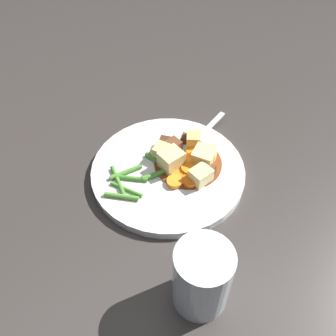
{
  "coord_description": "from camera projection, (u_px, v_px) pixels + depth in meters",
  "views": [
    {
      "loc": [
        -0.13,
        -0.4,
        0.48
      ],
      "look_at": [
        0.0,
        0.0,
        0.02
      ],
      "focal_mm": 38.46,
      "sensor_mm": 36.0,
      "label": 1
    }
  ],
  "objects": [
    {
      "name": "green_bean_6",
      "position": [
        130.0,
        178.0,
        0.6
      ],
      "size": [
        0.06,
        0.03,
        0.01
      ],
      "primitive_type": "cylinder",
      "rotation": [
        0.0,
        1.57,
        5.84
      ],
      "color": "#4C8E33",
      "rests_on": "dinner_plate"
    },
    {
      "name": "potato_chunk_4",
      "position": [
        171.0,
        160.0,
        0.61
      ],
      "size": [
        0.05,
        0.04,
        0.04
      ],
      "primitive_type": "cube",
      "rotation": [
        0.0,
        0.0,
        3.52
      ],
      "color": "#EAD68C",
      "rests_on": "dinner_plate"
    },
    {
      "name": "meat_chunk_3",
      "position": [
        166.0,
        145.0,
        0.65
      ],
      "size": [
        0.04,
        0.04,
        0.02
      ],
      "primitive_type": "cube",
      "rotation": [
        0.0,
        0.0,
        2.56
      ],
      "color": "#4C2B19",
      "rests_on": "dinner_plate"
    },
    {
      "name": "potato_chunk_1",
      "position": [
        207.0,
        153.0,
        0.63
      ],
      "size": [
        0.04,
        0.04,
        0.02
      ],
      "primitive_type": "cube",
      "rotation": [
        0.0,
        0.0,
        1.07
      ],
      "color": "#E5CC7A",
      "rests_on": "dinner_plate"
    },
    {
      "name": "potato_chunk_2",
      "position": [
        193.0,
        140.0,
        0.65
      ],
      "size": [
        0.03,
        0.03,
        0.03
      ],
      "primitive_type": "cube",
      "rotation": [
        0.0,
        0.0,
        4.33
      ],
      "color": "#DBBC6B",
      "rests_on": "dinner_plate"
    },
    {
      "name": "meat_chunk_1",
      "position": [
        172.0,
        147.0,
        0.64
      ],
      "size": [
        0.04,
        0.03,
        0.02
      ],
      "primitive_type": "cube",
      "rotation": [
        0.0,
        0.0,
        3.57
      ],
      "color": "brown",
      "rests_on": "dinner_plate"
    },
    {
      "name": "carrot_slice_1",
      "position": [
        193.0,
        152.0,
        0.64
      ],
      "size": [
        0.03,
        0.03,
        0.01
      ],
      "primitive_type": "cylinder",
      "rotation": [
        0.0,
        0.0,
        1.83
      ],
      "color": "orange",
      "rests_on": "dinner_plate"
    },
    {
      "name": "green_bean_2",
      "position": [
        157.0,
        174.0,
        0.61
      ],
      "size": [
        0.05,
        0.01,
        0.01
      ],
      "primitive_type": "cylinder",
      "rotation": [
        0.0,
        1.57,
        6.37
      ],
      "color": "#4C8E33",
      "rests_on": "dinner_plate"
    },
    {
      "name": "potato_chunk_5",
      "position": [
        201.0,
        176.0,
        0.59
      ],
      "size": [
        0.04,
        0.04,
        0.03
      ],
      "primitive_type": "cube",
      "rotation": [
        0.0,
        0.0,
        0.39
      ],
      "color": "#EAD68C",
      "rests_on": "dinner_plate"
    },
    {
      "name": "carrot_slice_5",
      "position": [
        189.0,
        158.0,
        0.63
      ],
      "size": [
        0.03,
        0.03,
        0.01
      ],
      "primitive_type": "cylinder",
      "rotation": [
        0.0,
        0.0,
        5.31
      ],
      "color": "orange",
      "rests_on": "dinner_plate"
    },
    {
      "name": "carrot_slice_3",
      "position": [
        190.0,
        169.0,
        0.61
      ],
      "size": [
        0.03,
        0.03,
        0.01
      ],
      "primitive_type": "cylinder",
      "rotation": [
        0.0,
        0.0,
        4.82
      ],
      "color": "orange",
      "rests_on": "dinner_plate"
    },
    {
      "name": "green_bean_0",
      "position": [
        126.0,
        172.0,
        0.61
      ],
      "size": [
        0.06,
        0.02,
        0.01
      ],
      "primitive_type": "cylinder",
      "rotation": [
        0.0,
        1.57,
        6.48
      ],
      "color": "#4C8E33",
      "rests_on": "dinner_plate"
    },
    {
      "name": "carrot_slice_4",
      "position": [
        179.0,
        172.0,
        0.61
      ],
      "size": [
        0.03,
        0.03,
        0.01
      ],
      "primitive_type": "cylinder",
      "rotation": [
        0.0,
        0.0,
        2.92
      ],
      "color": "orange",
      "rests_on": "dinner_plate"
    },
    {
      "name": "carrot_slice_0",
      "position": [
        190.0,
        181.0,
        0.59
      ],
      "size": [
        0.03,
        0.03,
        0.01
      ],
      "primitive_type": "cylinder",
      "rotation": [
        0.0,
        0.0,
        0.33
      ],
      "color": "orange",
      "rests_on": "dinner_plate"
    },
    {
      "name": "green_bean_1",
      "position": [
        159.0,
        162.0,
        0.62
      ],
      "size": [
        0.04,
        0.06,
        0.01
      ],
      "primitive_type": "cylinder",
      "rotation": [
        0.0,
        1.57,
        5.24
      ],
      "color": "#599E38",
      "rests_on": "dinner_plate"
    },
    {
      "name": "meat_chunk_2",
      "position": [
        186.0,
        139.0,
        0.66
      ],
      "size": [
        0.02,
        0.02,
        0.02
      ],
      "primitive_type": "cube",
      "rotation": [
        0.0,
        0.0,
        2.52
      ],
      "color": "#56331E",
      "rests_on": "dinner_plate"
    },
    {
      "name": "potato_chunk_0",
      "position": [
        165.0,
        153.0,
        0.63
      ],
      "size": [
        0.04,
        0.04,
        0.03
      ],
      "primitive_type": "cube",
      "rotation": [
        0.0,
        0.0,
        5.48
      ],
      "color": "#E5CC7A",
      "rests_on": "dinner_plate"
    },
    {
      "name": "dinner_plate",
      "position": [
        168.0,
        171.0,
        0.63
      ],
      "size": [
        0.27,
        0.27,
        0.02
      ],
      "primitive_type": "cylinder",
      "color": "white",
      "rests_on": "ground_plane"
    },
    {
      "name": "fork",
      "position": [
        197.0,
        139.0,
        0.67
      ],
      "size": [
        0.15,
        0.12,
        0.0
      ],
      "color": "silver",
      "rests_on": "dinner_plate"
    },
    {
      "name": "green_bean_5",
      "position": [
        126.0,
        189.0,
        0.59
      ],
      "size": [
        0.05,
        0.05,
        0.01
      ],
      "primitive_type": "cylinder",
      "rotation": [
        0.0,
        1.57,
        5.51
      ],
      "color": "#4C8E33",
      "rests_on": "dinner_plate"
    },
    {
      "name": "ground_plane",
      "position": [
        168.0,
        174.0,
        0.63
      ],
      "size": [
        3.0,
        3.0,
        0.0
      ],
      "primitive_type": "plane",
      "color": "#383330"
    },
    {
      "name": "green_bean_4",
      "position": [
        118.0,
        181.0,
        0.6
      ],
      "size": [
        0.01,
        0.07,
        0.01
      ],
      "primitive_type": "cylinder",
      "rotation": [
        0.0,
        1.57,
        4.8
      ],
      "color": "#4C8E33",
      "rests_on": "dinner_plate"
    },
    {
      "name": "carrot_slice_2",
      "position": [
        176.0,
        181.0,
        0.6
      ],
      "size": [
        0.03,
        0.03,
        0.01
      ],
      "primitive_type": "cylinder",
      "rotation": [
        0.0,
        0.0,
        5.96
      ],
      "color": "orange",
      "rests_on": "dinner_plate"
    },
    {
      "name": "meat_chunk_0",
      "position": [
        208.0,
        170.0,
        0.6
      ],
      "size": [
        0.03,
        0.03,
        0.02
      ],
      "primitive_type": "cube",
      "rotation": [
        0.0,
        0.0,
        2.24
      ],
      "color": "#56331E",
      "rests_on": "dinner_plate"
    },
    {
      "name": "potato_chunk_3",
      "position": [
        204.0,
        157.0,
        0.62
      ],
      "size": [
        0.05,
        0.05,
        0.03
      ],
      "primitive_type": "cube",
      "rotation": [
        0.0,
        0.0,
        0.83
      ],
      "color": "#EAD68C",
      "rests_on": "dinner_plate"
    },
    {
      "name": "water_glass",
      "position": [
        202.0,
        278.0,
        0.44
      ],
      "size": [
        0.07,
        0.07,
        0.11
      ],
      "primitive_type": "cylinder",
      "color": "silver",
      "rests_on": "ground_plane"
    },
    {
      "name": "green_bean_3",
      "position": [
        121.0,
        196.0,
        0.57
      ],
      "size": [
        0.05,
        0.03,
        0.01
      ],
      "primitive_type": "cylinder",
      "rotation": [
        0.0,
        1.57,
        5.81
      ],
      "color": "#599E38",
      "rests_on": "dinner_plate"
    },
    {
      "name": "stew_sauce",
      "position": [
        187.0,
        162.0,
        0.63
      ],
      "size": [
        0.12,
        0.12,
        0.0
      ],
      "primitive_type": "cylinder",
      "color": "brown",
      "rests_on": "dinner_plate"
    }
  ]
}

